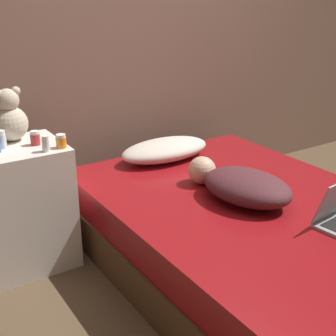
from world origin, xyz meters
TOP-DOWN VIEW (x-y plane):
  - ground_plane at (0.00, 0.00)m, footprint 12.00×12.00m
  - wall_back at (0.00, 1.28)m, footprint 8.00×0.06m
  - bed at (0.00, 0.00)m, footprint 1.43×2.00m
  - nightstand at (-1.04, 0.75)m, footprint 0.54×0.46m
  - pillow at (-0.04, 0.78)m, footprint 0.63×0.32m
  - person_lying at (-0.03, 0.04)m, footprint 0.45×0.70m
  - teddy_bear at (-1.00, 0.86)m, footprint 0.19×0.19m
  - bottle_red at (-0.92, 0.71)m, footprint 0.05×0.05m
  - bottle_white at (-0.91, 0.57)m, footprint 0.04×0.04m
  - bottle_orange at (-0.82, 0.59)m, footprint 0.06×0.06m
  - bottle_clear at (-1.08, 0.75)m, footprint 0.05×0.05m

SIDE VIEW (x-z plane):
  - ground_plane at x=0.00m, z-range 0.00..0.00m
  - bed at x=0.00m, z-range 0.00..0.43m
  - nightstand at x=-1.04m, z-range 0.00..0.71m
  - pillow at x=-0.04m, z-range 0.43..0.56m
  - person_lying at x=-0.03m, z-range 0.43..0.59m
  - bottle_orange at x=-0.82m, z-range 0.71..0.78m
  - bottle_red at x=-0.92m, z-range 0.71..0.79m
  - bottle_white at x=-0.91m, z-range 0.71..0.79m
  - bottle_clear at x=-1.08m, z-range 0.71..0.81m
  - teddy_bear at x=-1.00m, z-range 0.69..0.99m
  - wall_back at x=0.00m, z-range 0.00..2.60m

